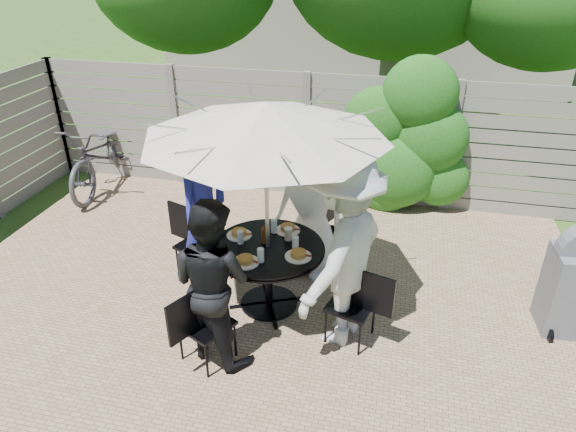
% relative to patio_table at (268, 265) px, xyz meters
% --- Properties ---
extents(patio_table, '(1.44, 1.44, 0.74)m').
position_rel_patio_table_xyz_m(patio_table, '(0.00, 0.00, 0.00)').
color(patio_table, black).
rests_on(patio_table, ground).
extents(umbrella, '(2.92, 2.92, 2.20)m').
position_rel_patio_table_xyz_m(umbrella, '(0.00, -0.00, 1.52)').
color(umbrella, silver).
rests_on(umbrella, ground).
extents(chair_back, '(0.56, 0.68, 0.89)m').
position_rel_patio_table_xyz_m(chair_back, '(0.34, 0.90, -0.25)').
color(chair_back, black).
rests_on(chair_back, ground).
extents(person_back, '(0.96, 0.79, 1.69)m').
position_rel_patio_table_xyz_m(person_back, '(0.29, 0.78, 0.33)').
color(person_back, white).
rests_on(person_back, ground).
extents(chair_left, '(0.66, 0.53, 0.86)m').
position_rel_patio_table_xyz_m(chair_left, '(-0.90, 0.34, -0.25)').
color(chair_left, black).
rests_on(chair_left, ground).
extents(person_left, '(0.60, 0.72, 1.70)m').
position_rel_patio_table_xyz_m(person_left, '(-0.78, 0.29, 0.34)').
color(person_left, navy).
rests_on(person_left, ground).
extents(chair_front, '(0.54, 0.63, 0.84)m').
position_rel_patio_table_xyz_m(chair_front, '(-0.34, -0.90, -0.26)').
color(chair_front, black).
rests_on(chair_front, ground).
extents(person_front, '(0.94, 0.84, 1.60)m').
position_rel_patio_table_xyz_m(person_front, '(-0.29, -0.78, 0.29)').
color(person_front, black).
rests_on(person_front, ground).
extents(chair_right, '(0.63, 0.50, 0.83)m').
position_rel_patio_table_xyz_m(chair_right, '(0.90, -0.34, -0.26)').
color(chair_right, black).
rests_on(chair_right, ground).
extents(person_right, '(1.10, 1.41, 1.91)m').
position_rel_patio_table_xyz_m(person_right, '(0.78, -0.29, 0.44)').
color(person_right, '#B6B8B2').
rests_on(person_right, ground).
extents(plate_back, '(0.26, 0.26, 0.06)m').
position_rel_patio_table_xyz_m(plate_back, '(0.13, 0.34, 0.25)').
color(plate_back, white).
rests_on(plate_back, patio_table).
extents(plate_left, '(0.26, 0.26, 0.06)m').
position_rel_patio_table_xyz_m(plate_left, '(-0.34, 0.13, 0.25)').
color(plate_left, white).
rests_on(plate_left, patio_table).
extents(plate_front, '(0.26, 0.26, 0.06)m').
position_rel_patio_table_xyz_m(plate_front, '(-0.13, -0.34, 0.25)').
color(plate_front, white).
rests_on(plate_front, patio_table).
extents(plate_right, '(0.26, 0.26, 0.06)m').
position_rel_patio_table_xyz_m(plate_right, '(0.34, -0.13, 0.25)').
color(plate_right, white).
rests_on(plate_right, patio_table).
extents(glass_back, '(0.07, 0.07, 0.14)m').
position_rel_patio_table_xyz_m(glass_back, '(-0.01, 0.28, 0.29)').
color(glass_back, silver).
rests_on(glass_back, patio_table).
extents(glass_left, '(0.07, 0.07, 0.14)m').
position_rel_patio_table_xyz_m(glass_left, '(-0.28, -0.01, 0.29)').
color(glass_left, silver).
rests_on(glass_left, patio_table).
extents(glass_front, '(0.07, 0.07, 0.14)m').
position_rel_patio_table_xyz_m(glass_front, '(0.01, -0.28, 0.29)').
color(glass_front, silver).
rests_on(glass_front, patio_table).
extents(glass_right, '(0.07, 0.07, 0.14)m').
position_rel_patio_table_xyz_m(glass_right, '(0.28, 0.01, 0.29)').
color(glass_right, silver).
rests_on(glass_right, patio_table).
extents(syrup_jug, '(0.09, 0.09, 0.16)m').
position_rel_patio_table_xyz_m(syrup_jug, '(-0.04, 0.07, 0.30)').
color(syrup_jug, '#59280C').
rests_on(syrup_jug, patio_table).
extents(coffee_cup, '(0.08, 0.08, 0.12)m').
position_rel_patio_table_xyz_m(coffee_cup, '(0.17, 0.17, 0.28)').
color(coffee_cup, '#C6B293').
rests_on(coffee_cup, patio_table).
extents(bicycle, '(0.90, 2.10, 1.07)m').
position_rel_patio_table_xyz_m(bicycle, '(-3.21, 2.29, 0.02)').
color(bicycle, '#333338').
rests_on(bicycle, ground).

